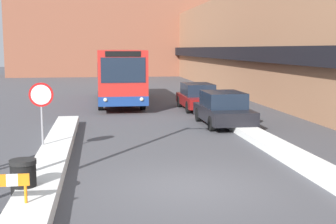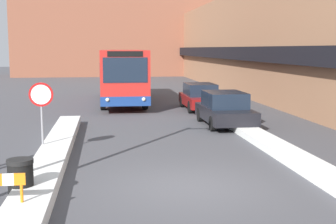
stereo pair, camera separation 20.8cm
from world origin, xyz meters
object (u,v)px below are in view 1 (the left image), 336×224
parked_car_middle (198,97)px  trash_bin (24,180)px  city_bus (119,74)px  parked_car_front (223,109)px  stop_sign (41,103)px  construction_barricade (1,188)px

parked_car_middle → trash_bin: bearing=-115.5°
city_bus → parked_car_middle: 5.89m
city_bus → parked_car_front: city_bus is taller
parked_car_middle → stop_sign: (-7.21, -10.29, 0.96)m
parked_car_middle → stop_sign: stop_sign is taller
parked_car_front → construction_barricade: bearing=-124.7°
city_bus → stop_sign: size_ratio=4.80×
city_bus → parked_car_middle: bearing=-43.8°
city_bus → stop_sign: city_bus is taller
city_bus → trash_bin: (-2.92, -18.88, -1.30)m
parked_car_front → parked_car_middle: 5.41m
stop_sign → city_bus: bearing=78.0°
stop_sign → trash_bin: (0.11, -4.59, -1.21)m
trash_bin → construction_barricade: size_ratio=0.86×
stop_sign → construction_barricade: size_ratio=2.11×
city_bus → trash_bin: 19.15m
parked_car_middle → stop_sign: size_ratio=1.83×
trash_bin → construction_barricade: bearing=-101.8°
parked_car_front → construction_barricade: 12.92m
stop_sign → construction_barricade: stop_sign is taller
parked_car_middle → construction_barricade: bearing=-114.6°
parked_car_front → stop_sign: size_ratio=1.82×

